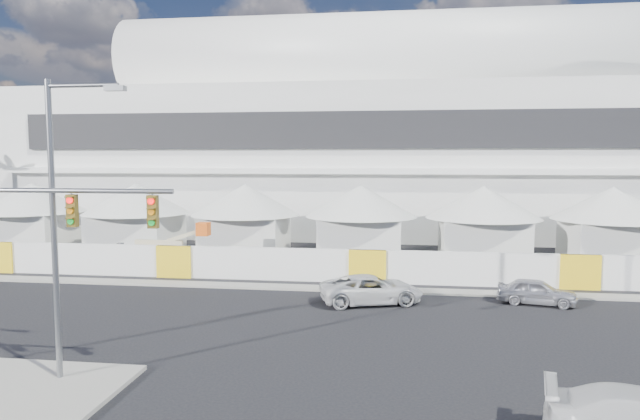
# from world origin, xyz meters

# --- Properties ---
(ground) EXTENTS (160.00, 160.00, 0.00)m
(ground) POSITION_xyz_m (0.00, 0.00, 0.00)
(ground) COLOR black
(ground) RESTS_ON ground
(far_curb) EXTENTS (80.00, 1.20, 0.12)m
(far_curb) POSITION_xyz_m (20.00, 12.50, 0.06)
(far_curb) COLOR gray
(far_curb) RESTS_ON ground
(stadium) EXTENTS (80.00, 24.80, 21.98)m
(stadium) POSITION_xyz_m (8.71, 41.50, 9.45)
(stadium) COLOR silver
(stadium) RESTS_ON ground
(tent_row) EXTENTS (53.40, 8.40, 5.40)m
(tent_row) POSITION_xyz_m (0.50, 24.00, 3.15)
(tent_row) COLOR silver
(tent_row) RESTS_ON ground
(hoarding_fence) EXTENTS (70.00, 0.25, 2.00)m
(hoarding_fence) POSITION_xyz_m (6.00, 14.50, 1.00)
(hoarding_fence) COLOR white
(hoarding_fence) RESTS_ON ground
(sedan_silver) EXTENTS (2.37, 4.10, 1.31)m
(sedan_silver) POSITION_xyz_m (14.81, 10.70, 0.66)
(sedan_silver) COLOR silver
(sedan_silver) RESTS_ON ground
(pickup_curb) EXTENTS (3.85, 5.72, 1.46)m
(pickup_curb) POSITION_xyz_m (6.45, 9.76, 0.73)
(pickup_curb) COLOR silver
(pickup_curb) RESTS_ON ground
(lot_car_c) EXTENTS (3.05, 5.75, 1.59)m
(lot_car_c) POSITION_xyz_m (-8.76, 17.77, 0.79)
(lot_car_c) COLOR #BBBABF
(lot_car_c) RESTS_ON ground
(streetlight_median) EXTENTS (2.71, 0.27, 9.80)m
(streetlight_median) POSITION_xyz_m (-3.15, -1.89, 5.77)
(streetlight_median) COLOR slate
(streetlight_median) RESTS_ON median_island
(boom_lift) EXTENTS (6.19, 1.45, 3.15)m
(boom_lift) POSITION_xyz_m (-8.67, 17.28, 0.85)
(boom_lift) COLOR #EA5B16
(boom_lift) RESTS_ON ground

